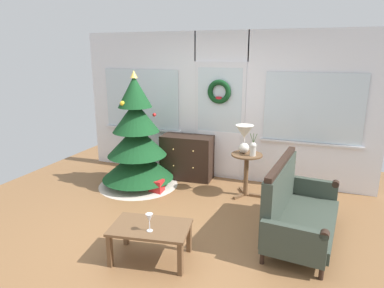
# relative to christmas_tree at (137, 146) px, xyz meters

# --- Properties ---
(ground_plane) EXTENTS (6.76, 6.76, 0.00)m
(ground_plane) POSITION_rel_christmas_tree_xyz_m (1.17, -1.18, -0.69)
(ground_plane) COLOR brown
(back_wall_with_door) EXTENTS (5.20, 0.19, 2.55)m
(back_wall_with_door) POSITION_rel_christmas_tree_xyz_m (1.17, 0.90, 0.60)
(back_wall_with_door) COLOR white
(back_wall_with_door) RESTS_ON ground
(christmas_tree) EXTENTS (1.34, 1.34, 1.93)m
(christmas_tree) POSITION_rel_christmas_tree_xyz_m (0.00, 0.00, 0.00)
(christmas_tree) COLOR #4C331E
(christmas_tree) RESTS_ON ground
(dresser_cabinet) EXTENTS (0.92, 0.48, 0.78)m
(dresser_cabinet) POSITION_rel_christmas_tree_xyz_m (0.66, 0.61, -0.30)
(dresser_cabinet) COLOR black
(dresser_cabinet) RESTS_ON ground
(settee_sofa) EXTENTS (0.85, 1.61, 0.96)m
(settee_sofa) POSITION_rel_christmas_tree_xyz_m (2.62, -0.83, -0.31)
(settee_sofa) COLOR black
(settee_sofa) RESTS_ON ground
(side_table) EXTENTS (0.50, 0.48, 0.68)m
(side_table) POSITION_rel_christmas_tree_xyz_m (1.81, 0.20, -0.20)
(side_table) COLOR brown
(side_table) RESTS_ON ground
(table_lamp) EXTENTS (0.28, 0.28, 0.44)m
(table_lamp) POSITION_rel_christmas_tree_xyz_m (1.75, 0.24, 0.28)
(table_lamp) COLOR silver
(table_lamp) RESTS_ON side_table
(flower_vase) EXTENTS (0.11, 0.10, 0.35)m
(flower_vase) POSITION_rel_christmas_tree_xyz_m (1.91, 0.14, 0.11)
(flower_vase) COLOR beige
(flower_vase) RESTS_ON side_table
(coffee_table) EXTENTS (0.91, 0.65, 0.39)m
(coffee_table) POSITION_rel_christmas_tree_xyz_m (1.20, -1.86, -0.35)
(coffee_table) COLOR brown
(coffee_table) RESTS_ON ground
(wine_glass) EXTENTS (0.08, 0.08, 0.20)m
(wine_glass) POSITION_rel_christmas_tree_xyz_m (1.24, -1.95, -0.15)
(wine_glass) COLOR silver
(wine_glass) RESTS_ON coffee_table
(gift_box) EXTENTS (0.21, 0.19, 0.21)m
(gift_box) POSITION_rel_christmas_tree_xyz_m (0.44, -0.18, -0.58)
(gift_box) COLOR red
(gift_box) RESTS_ON ground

